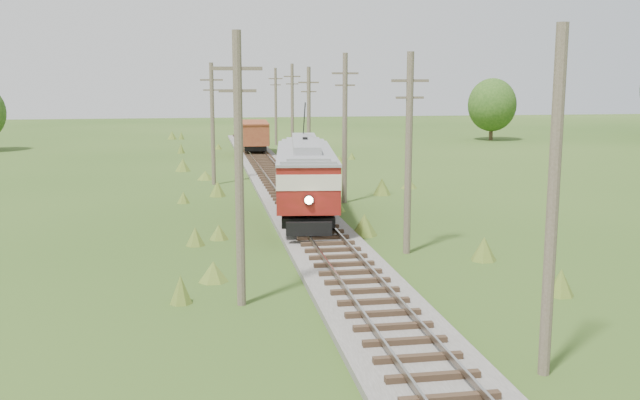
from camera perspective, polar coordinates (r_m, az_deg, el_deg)
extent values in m
cube|color=#605B54|center=(45.98, -2.70, 0.46)|extent=(3.60, 96.00, 0.25)
cube|color=#726659|center=(45.84, -3.59, 0.88)|extent=(0.08, 96.00, 0.17)
cube|color=#726659|center=(46.01, -1.81, 0.93)|extent=(0.08, 96.00, 0.17)
cube|color=#2D2116|center=(45.95, -2.70, 0.71)|extent=(2.40, 96.00, 0.16)
cube|color=black|center=(37.72, -1.18, -0.19)|extent=(3.79, 11.50, 0.46)
cube|color=maroon|center=(37.56, -1.19, 1.35)|extent=(4.33, 12.53, 1.12)
cube|color=beige|center=(37.44, -1.19, 2.74)|extent=(4.37, 12.59, 0.72)
cube|color=black|center=(37.44, -1.19, 2.74)|extent=(4.33, 12.05, 0.56)
cube|color=maroon|center=(37.38, -1.19, 3.52)|extent=(4.33, 12.53, 0.31)
cube|color=gray|center=(37.35, -1.20, 4.04)|extent=(4.41, 12.66, 0.39)
cube|color=gray|center=(37.31, -1.20, 4.57)|extent=(2.40, 9.29, 0.41)
sphere|color=#FFF2BF|center=(31.40, -0.90, -0.01)|extent=(0.37, 0.37, 0.37)
cylinder|color=black|center=(39.07, -1.27, 6.50)|extent=(0.64, 4.74, 1.97)
cylinder|color=black|center=(33.16, -2.30, -1.66)|extent=(0.22, 0.83, 0.82)
cylinder|color=black|center=(33.20, 0.35, -1.63)|extent=(0.22, 0.83, 0.82)
cylinder|color=black|center=(42.30, -2.38, 0.81)|extent=(0.22, 0.83, 0.82)
cylinder|color=black|center=(42.34, -0.30, 0.83)|extent=(0.22, 0.83, 0.82)
cube|color=black|center=(71.83, -5.25, 4.38)|extent=(2.42, 7.27, 0.50)
cube|color=maroon|center=(71.72, -5.26, 5.38)|extent=(2.98, 8.09, 1.99)
cube|color=maroon|center=(71.65, -5.27, 6.21)|extent=(3.04, 8.25, 0.12)
cylinder|color=black|center=(69.43, -5.81, 4.23)|extent=(0.16, 0.80, 0.80)
cylinder|color=black|center=(69.47, -4.57, 4.26)|extent=(0.16, 0.80, 0.80)
cylinder|color=black|center=(74.19, -5.88, 4.58)|extent=(0.16, 0.80, 0.80)
cylinder|color=black|center=(74.23, -4.72, 4.60)|extent=(0.16, 0.80, 0.80)
cone|color=gray|center=(62.63, -1.70, 3.33)|extent=(3.01, 3.01, 1.13)
cone|color=gray|center=(61.84, -0.89, 3.03)|extent=(1.70, 1.70, 0.66)
cylinder|color=brown|center=(18.45, 18.12, -0.41)|extent=(0.30, 0.30, 8.80)
cylinder|color=brown|center=(30.51, 7.10, 3.62)|extent=(0.30, 0.30, 8.60)
cube|color=brown|center=(30.35, 7.22, 9.45)|extent=(1.60, 0.12, 0.12)
cube|color=brown|center=(30.36, 7.19, 8.13)|extent=(1.20, 0.10, 0.10)
cylinder|color=brown|center=(43.04, 2.00, 5.70)|extent=(0.30, 0.30, 9.00)
cube|color=brown|center=(42.94, 2.02, 10.10)|extent=(1.60, 0.12, 0.12)
cube|color=brown|center=(42.94, 2.02, 9.16)|extent=(1.20, 0.10, 0.10)
cylinder|color=brown|center=(55.80, -0.90, 6.30)|extent=(0.30, 0.30, 8.40)
cube|color=brown|center=(55.70, -0.91, 9.39)|extent=(1.60, 0.12, 0.12)
cube|color=brown|center=(55.71, -0.91, 8.67)|extent=(1.20, 0.10, 0.10)
cylinder|color=brown|center=(68.70, -2.23, 7.14)|extent=(0.30, 0.30, 8.90)
cube|color=brown|center=(68.63, -2.25, 9.85)|extent=(1.60, 0.12, 0.12)
cube|color=brown|center=(68.63, -2.24, 9.27)|extent=(1.20, 0.10, 0.10)
cylinder|color=brown|center=(81.58, -3.56, 7.46)|extent=(0.30, 0.30, 8.70)
cube|color=brown|center=(81.52, -3.58, 9.67)|extent=(1.60, 0.12, 0.12)
cube|color=brown|center=(81.52, -3.58, 9.18)|extent=(1.20, 0.10, 0.10)
cylinder|color=brown|center=(23.28, -6.49, 2.26)|extent=(0.30, 0.30, 9.00)
cube|color=brown|center=(23.10, -6.65, 10.41)|extent=(1.60, 0.12, 0.12)
cube|color=brown|center=(23.10, -6.61, 8.67)|extent=(1.20, 0.10, 0.10)
cylinder|color=brown|center=(51.17, -8.59, 6.00)|extent=(0.30, 0.30, 8.60)
cube|color=brown|center=(51.07, -8.68, 9.48)|extent=(1.60, 0.12, 0.12)
cube|color=brown|center=(51.07, -8.66, 8.69)|extent=(1.20, 0.10, 0.10)
cylinder|color=#38281C|center=(90.52, 13.52, 5.47)|extent=(0.50, 0.50, 2.52)
ellipsoid|color=#204314|center=(90.36, 13.60, 7.41)|extent=(5.88, 5.88, 6.47)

